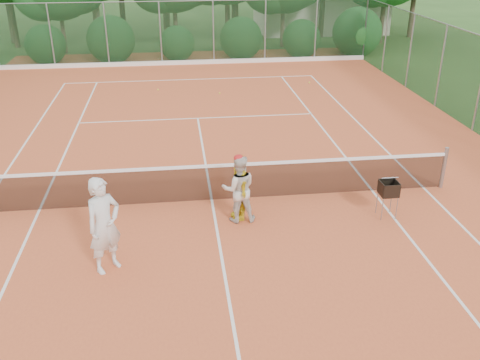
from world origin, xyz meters
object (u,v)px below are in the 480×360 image
(player_center_grp, at_px, (239,189))
(ball_hopper, at_px, (389,189))
(player_white, at_px, (104,225))
(player_yellow, at_px, (240,187))

(player_center_grp, xyz_separation_m, ball_hopper, (3.41, -0.25, -0.10))
(player_white, bearing_deg, ball_hopper, -28.07)
(player_white, height_order, ball_hopper, player_white)
(player_center_grp, bearing_deg, player_white, -149.84)
(player_yellow, bearing_deg, ball_hopper, 79.42)
(player_white, distance_m, player_center_grp, 3.20)
(player_white, xyz_separation_m, player_yellow, (2.80, 1.71, -0.18))
(player_yellow, distance_m, ball_hopper, 3.40)
(player_yellow, xyz_separation_m, ball_hopper, (3.38, -0.35, -0.09))
(player_center_grp, bearing_deg, player_yellow, 73.27)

